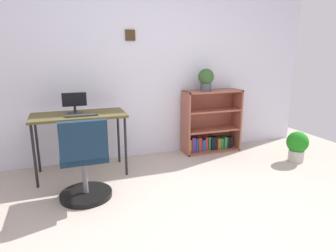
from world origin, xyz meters
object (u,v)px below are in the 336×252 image
object	(u,v)px
monitor	(75,103)
bookshelf_low	(210,125)
potted_plant_floor	(297,145)
keyboard	(82,115)
desk	(79,119)
office_chair	(84,166)
potted_plant_on_shelf	(206,79)

from	to	relation	value
monitor	bookshelf_low	world-z (taller)	monitor
monitor	potted_plant_floor	size ratio (longest dim) A/B	0.66
keyboard	potted_plant_floor	bearing A→B (deg)	-9.38
desk	office_chair	world-z (taller)	office_chair
monitor	keyboard	distance (m)	0.21
office_chair	bookshelf_low	world-z (taller)	bookshelf_low
office_chair	potted_plant_on_shelf	bearing A→B (deg)	27.15
desk	monitor	world-z (taller)	monitor
desk	office_chair	size ratio (longest dim) A/B	1.25
monitor	desk	bearing A→B (deg)	-54.06
desk	monitor	bearing A→B (deg)	125.94
office_chair	potted_plant_floor	world-z (taller)	office_chair
desk	monitor	xyz separation A→B (m)	(-0.03, 0.04, 0.18)
office_chair	bookshelf_low	size ratio (longest dim) A/B	0.94
keyboard	office_chair	world-z (taller)	office_chair
monitor	bookshelf_low	distance (m)	1.96
monitor	potted_plant_floor	xyz separation A→B (m)	(2.78, -0.61, -0.63)
monitor	office_chair	distance (m)	0.90
potted_plant_floor	office_chair	bearing A→B (deg)	-177.27
potted_plant_on_shelf	potted_plant_floor	xyz separation A→B (m)	(1.00, -0.77, -0.85)
desk	monitor	size ratio (longest dim) A/B	3.90
desk	potted_plant_floor	size ratio (longest dim) A/B	2.58
keyboard	potted_plant_on_shelf	size ratio (longest dim) A/B	1.13
keyboard	office_chair	distance (m)	0.70
potted_plant_on_shelf	potted_plant_floor	bearing A→B (deg)	-37.69
keyboard	bookshelf_low	size ratio (longest dim) A/B	0.39
potted_plant_on_shelf	bookshelf_low	bearing A→B (deg)	25.84
keyboard	potted_plant_on_shelf	world-z (taller)	potted_plant_on_shelf
office_chair	bookshelf_low	distance (m)	2.11
desk	potted_plant_on_shelf	xyz separation A→B (m)	(1.75, 0.20, 0.40)
potted_plant_floor	monitor	bearing A→B (deg)	167.56
bookshelf_low	office_chair	bearing A→B (deg)	-152.93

